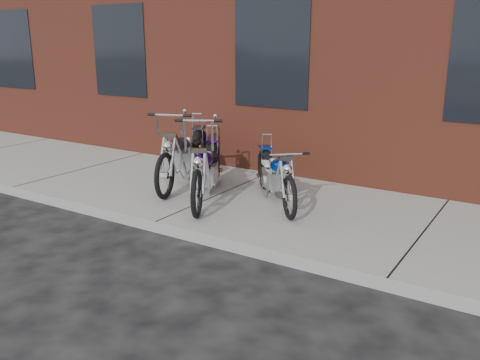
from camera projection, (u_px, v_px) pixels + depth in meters
The scene contains 5 objects.
ground at pixel (156, 233), 6.56m from camera, with size 120.00×120.00×0.00m, color black.
sidewalk at pixel (221, 198), 7.76m from camera, with size 22.00×3.00×0.15m, color #9A9A9A.
chopper_purple at pixel (206, 172), 7.39m from camera, with size 1.13×2.04×1.26m.
chopper_blue at pixel (276, 177), 7.25m from camera, with size 1.44×1.56×0.88m.
chopper_third at pixel (185, 157), 8.22m from camera, with size 0.94×2.30×1.22m.
Camera 1 is at (4.22, -4.60, 2.39)m, focal length 38.00 mm.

